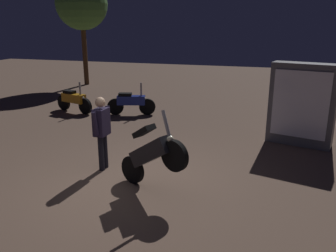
{
  "coord_description": "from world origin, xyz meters",
  "views": [
    {
      "loc": [
        2.53,
        -5.85,
        3.04
      ],
      "look_at": [
        0.52,
        0.73,
        1.0
      ],
      "focal_mm": 37.12,
      "sensor_mm": 36.0,
      "label": 1
    }
  ],
  "objects_px": {
    "motorcycle_blue_parked_right": "(131,102)",
    "person_rider_beside": "(102,127)",
    "motorcycle_black_foreground": "(152,154)",
    "kiosk_billboard": "(302,105)",
    "motorcycle_orange_parked_left": "(74,100)"
  },
  "relations": [
    {
      "from": "motorcycle_blue_parked_right",
      "to": "kiosk_billboard",
      "type": "xyz_separation_m",
      "value": [
        5.36,
        -1.52,
        0.61
      ]
    },
    {
      "from": "motorcycle_black_foreground",
      "to": "motorcycle_blue_parked_right",
      "type": "xyz_separation_m",
      "value": [
        -2.6,
        5.18,
        -0.31
      ]
    },
    {
      "from": "motorcycle_black_foreground",
      "to": "person_rider_beside",
      "type": "distance_m",
      "value": 1.54
    },
    {
      "from": "motorcycle_black_foreground",
      "to": "motorcycle_orange_parked_left",
      "type": "relative_size",
      "value": 1.01
    },
    {
      "from": "motorcycle_orange_parked_left",
      "to": "kiosk_billboard",
      "type": "xyz_separation_m",
      "value": [
        7.44,
        -1.27,
        0.61
      ]
    },
    {
      "from": "motorcycle_black_foreground",
      "to": "motorcycle_blue_parked_right",
      "type": "bearing_deg",
      "value": 142.43
    },
    {
      "from": "motorcycle_orange_parked_left",
      "to": "kiosk_billboard",
      "type": "relative_size",
      "value": 0.77
    },
    {
      "from": "motorcycle_blue_parked_right",
      "to": "kiosk_billboard",
      "type": "relative_size",
      "value": 0.77
    },
    {
      "from": "motorcycle_orange_parked_left",
      "to": "motorcycle_blue_parked_right",
      "type": "bearing_deg",
      "value": 23.34
    },
    {
      "from": "motorcycle_blue_parked_right",
      "to": "person_rider_beside",
      "type": "xyz_separation_m",
      "value": [
        1.23,
        -4.49,
        0.5
      ]
    },
    {
      "from": "motorcycle_black_foreground",
      "to": "person_rider_beside",
      "type": "relative_size",
      "value": 1.03
    },
    {
      "from": "motorcycle_blue_parked_right",
      "to": "person_rider_beside",
      "type": "relative_size",
      "value": 1.02
    },
    {
      "from": "person_rider_beside",
      "to": "motorcycle_blue_parked_right",
      "type": "bearing_deg",
      "value": -72.25
    },
    {
      "from": "motorcycle_orange_parked_left",
      "to": "kiosk_billboard",
      "type": "distance_m",
      "value": 7.57
    },
    {
      "from": "motorcycle_orange_parked_left",
      "to": "motorcycle_black_foreground",
      "type": "bearing_deg",
      "value": -30.05
    }
  ]
}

